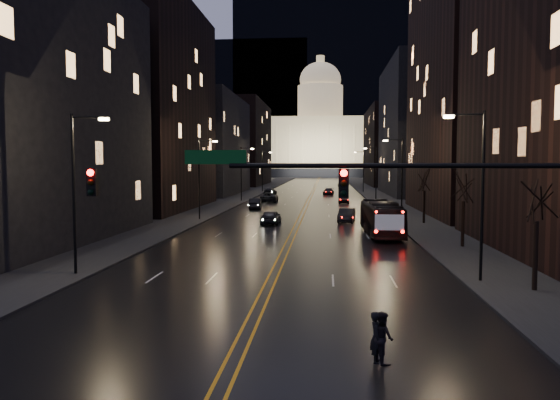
% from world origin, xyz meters
% --- Properties ---
extents(ground, '(900.00, 900.00, 0.00)m').
position_xyz_m(ground, '(0.00, 0.00, 0.00)').
color(ground, black).
rests_on(ground, ground).
extents(road, '(20.00, 320.00, 0.02)m').
position_xyz_m(road, '(0.00, 130.00, 0.01)').
color(road, black).
rests_on(road, ground).
extents(sidewalk_left, '(8.00, 320.00, 0.16)m').
position_xyz_m(sidewalk_left, '(-14.00, 130.00, 0.08)').
color(sidewalk_left, black).
rests_on(sidewalk_left, ground).
extents(sidewalk_right, '(8.00, 320.00, 0.16)m').
position_xyz_m(sidewalk_right, '(14.00, 130.00, 0.08)').
color(sidewalk_right, black).
rests_on(sidewalk_right, ground).
extents(center_line, '(0.62, 320.00, 0.01)m').
position_xyz_m(center_line, '(0.00, 130.00, 0.03)').
color(center_line, orange).
rests_on(center_line, road).
extents(building_left_near, '(12.00, 28.00, 22.00)m').
position_xyz_m(building_left_near, '(-21.00, 22.00, 11.00)').
color(building_left_near, black).
rests_on(building_left_near, ground).
extents(building_left_mid, '(12.00, 30.00, 28.00)m').
position_xyz_m(building_left_mid, '(-21.00, 54.00, 14.00)').
color(building_left_mid, black).
rests_on(building_left_mid, ground).
extents(building_left_far, '(12.00, 34.00, 20.00)m').
position_xyz_m(building_left_far, '(-21.00, 92.00, 10.00)').
color(building_left_far, black).
rests_on(building_left_far, ground).
extents(building_left_dist, '(12.00, 40.00, 24.00)m').
position_xyz_m(building_left_dist, '(-21.00, 140.00, 12.00)').
color(building_left_dist, black).
rests_on(building_left_dist, ground).
extents(building_right_tall, '(12.00, 30.00, 38.00)m').
position_xyz_m(building_right_tall, '(21.00, 50.00, 19.00)').
color(building_right_tall, black).
rests_on(building_right_tall, ground).
extents(building_right_mid, '(12.00, 34.00, 26.00)m').
position_xyz_m(building_right_mid, '(21.00, 92.00, 13.00)').
color(building_right_mid, black).
rests_on(building_right_mid, ground).
extents(building_right_dist, '(12.00, 40.00, 22.00)m').
position_xyz_m(building_right_dist, '(21.00, 140.00, 11.00)').
color(building_right_dist, black).
rests_on(building_right_dist, ground).
extents(mountain_ridge, '(520.00, 60.00, 130.00)m').
position_xyz_m(mountain_ridge, '(40.00, 380.00, 65.00)').
color(mountain_ridge, black).
rests_on(mountain_ridge, ground).
extents(capitol, '(90.00, 50.00, 58.50)m').
position_xyz_m(capitol, '(0.00, 250.00, 17.15)').
color(capitol, black).
rests_on(capitol, ground).
extents(traffic_signal, '(17.29, 0.45, 7.00)m').
position_xyz_m(traffic_signal, '(5.91, -0.00, 5.10)').
color(traffic_signal, black).
rests_on(traffic_signal, ground).
extents(streetlamp_right_near, '(2.13, 0.25, 9.00)m').
position_xyz_m(streetlamp_right_near, '(10.81, 10.00, 5.08)').
color(streetlamp_right_near, black).
rests_on(streetlamp_right_near, ground).
extents(streetlamp_left_near, '(2.13, 0.25, 9.00)m').
position_xyz_m(streetlamp_left_near, '(-10.81, 10.00, 5.08)').
color(streetlamp_left_near, black).
rests_on(streetlamp_left_near, ground).
extents(streetlamp_right_mid, '(2.13, 0.25, 9.00)m').
position_xyz_m(streetlamp_right_mid, '(10.81, 40.00, 5.08)').
color(streetlamp_right_mid, black).
rests_on(streetlamp_right_mid, ground).
extents(streetlamp_left_mid, '(2.13, 0.25, 9.00)m').
position_xyz_m(streetlamp_left_mid, '(-10.81, 40.00, 5.08)').
color(streetlamp_left_mid, black).
rests_on(streetlamp_left_mid, ground).
extents(streetlamp_right_far, '(2.13, 0.25, 9.00)m').
position_xyz_m(streetlamp_right_far, '(10.81, 70.00, 5.08)').
color(streetlamp_right_far, black).
rests_on(streetlamp_right_far, ground).
extents(streetlamp_left_far, '(2.13, 0.25, 9.00)m').
position_xyz_m(streetlamp_left_far, '(-10.81, 70.00, 5.08)').
color(streetlamp_left_far, black).
rests_on(streetlamp_left_far, ground).
extents(streetlamp_right_dist, '(2.13, 0.25, 9.00)m').
position_xyz_m(streetlamp_right_dist, '(10.81, 100.00, 5.08)').
color(streetlamp_right_dist, black).
rests_on(streetlamp_right_dist, ground).
extents(streetlamp_left_dist, '(2.13, 0.25, 9.00)m').
position_xyz_m(streetlamp_left_dist, '(-10.81, 100.00, 5.08)').
color(streetlamp_left_dist, black).
rests_on(streetlamp_left_dist, ground).
extents(tree_right_near, '(2.40, 2.40, 6.65)m').
position_xyz_m(tree_right_near, '(13.00, 8.00, 4.53)').
color(tree_right_near, black).
rests_on(tree_right_near, ground).
extents(tree_right_mid, '(2.40, 2.40, 6.65)m').
position_xyz_m(tree_right_mid, '(13.00, 22.00, 4.53)').
color(tree_right_mid, black).
rests_on(tree_right_mid, ground).
extents(tree_right_far, '(2.40, 2.40, 6.65)m').
position_xyz_m(tree_right_far, '(13.00, 38.00, 4.53)').
color(tree_right_far, black).
rests_on(tree_right_far, ground).
extents(bus, '(2.97, 10.89, 3.01)m').
position_xyz_m(bus, '(7.74, 28.83, 1.50)').
color(bus, black).
rests_on(bus, ground).
extents(oncoming_car_a, '(1.92, 4.57, 1.54)m').
position_xyz_m(oncoming_car_a, '(-2.74, 36.76, 0.77)').
color(oncoming_car_a, black).
rests_on(oncoming_car_a, ground).
extents(oncoming_car_b, '(1.98, 4.70, 1.51)m').
position_xyz_m(oncoming_car_b, '(-6.78, 55.42, 0.76)').
color(oncoming_car_b, black).
rests_on(oncoming_car_b, ground).
extents(oncoming_car_c, '(2.64, 5.68, 1.58)m').
position_xyz_m(oncoming_car_c, '(-6.25, 68.94, 0.79)').
color(oncoming_car_c, black).
rests_on(oncoming_car_c, ground).
extents(oncoming_car_d, '(2.55, 4.98, 1.38)m').
position_xyz_m(oncoming_car_d, '(-8.21, 89.59, 0.69)').
color(oncoming_car_d, black).
rests_on(oncoming_car_d, ground).
extents(receding_car_a, '(2.11, 4.67, 1.49)m').
position_xyz_m(receding_car_a, '(5.12, 39.31, 0.74)').
color(receding_car_a, black).
rests_on(receding_car_a, ground).
extents(receding_car_b, '(1.66, 4.10, 1.40)m').
position_xyz_m(receding_car_b, '(5.71, 66.98, 0.70)').
color(receding_car_b, black).
rests_on(receding_car_b, ground).
extents(receding_car_c, '(2.43, 4.83, 1.35)m').
position_xyz_m(receding_car_c, '(3.46, 90.32, 0.67)').
color(receding_car_c, black).
rests_on(receding_car_c, ground).
extents(receding_car_d, '(2.71, 5.06, 1.35)m').
position_xyz_m(receding_car_d, '(7.47, 126.77, 0.68)').
color(receding_car_d, black).
rests_on(receding_car_d, ground).
extents(pedestrian_a, '(0.41, 0.61, 1.63)m').
position_xyz_m(pedestrian_a, '(4.50, -2.00, 0.81)').
color(pedestrian_a, black).
rests_on(pedestrian_a, ground).
extents(pedestrian_b, '(0.72, 0.91, 1.65)m').
position_xyz_m(pedestrian_b, '(4.69, -2.00, 0.82)').
color(pedestrian_b, black).
rests_on(pedestrian_b, ground).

